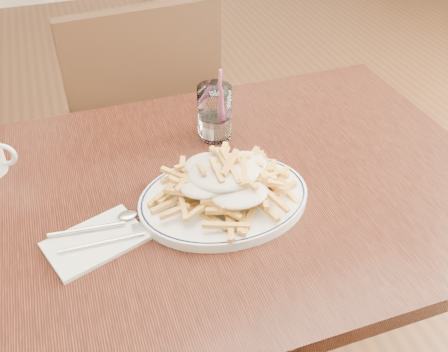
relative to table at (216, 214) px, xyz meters
name	(u,v)px	position (x,y,z in m)	size (l,w,h in m)	color
table	(216,214)	(0.00, 0.00, 0.00)	(1.20, 0.80, 0.75)	black
chair_far	(143,124)	(-0.05, 0.61, -0.13)	(0.48, 0.48, 0.96)	black
fries_plate	(224,199)	(0.00, -0.06, 0.09)	(0.40, 0.37, 0.02)	white
loaded_fries	(224,178)	(0.00, -0.06, 0.14)	(0.32, 0.29, 0.08)	gold
napkin	(95,241)	(-0.26, -0.08, 0.08)	(0.17, 0.11, 0.01)	silver
cutlery	(94,236)	(-0.26, -0.08, 0.09)	(0.20, 0.07, 0.01)	silver
water_glass	(215,115)	(0.06, 0.18, 0.13)	(0.08, 0.08, 0.18)	white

